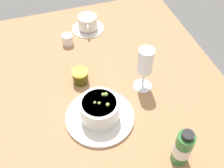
# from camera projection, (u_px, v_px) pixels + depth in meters

# --- Properties ---
(ground_plane) EXTENTS (1.10, 0.84, 0.03)m
(ground_plane) POSITION_uv_depth(u_px,v_px,m) (112.00, 92.00, 0.99)
(ground_plane) COLOR #A8754C
(porridge_bowl) EXTENTS (0.23, 0.23, 0.09)m
(porridge_bowl) POSITION_uv_depth(u_px,v_px,m) (100.00, 111.00, 0.87)
(porridge_bowl) COLOR silver
(porridge_bowl) RESTS_ON ground_plane
(coffee_cup) EXTENTS (0.14, 0.14, 0.07)m
(coffee_cup) POSITION_uv_depth(u_px,v_px,m) (88.00, 24.00, 1.19)
(coffee_cup) COLOR silver
(coffee_cup) RESTS_ON ground_plane
(creamer_jug) EXTENTS (0.05, 0.05, 0.05)m
(creamer_jug) POSITION_uv_depth(u_px,v_px,m) (68.00, 39.00, 1.13)
(creamer_jug) COLOR silver
(creamer_jug) RESTS_ON ground_plane
(wine_glass) EXTENTS (0.07, 0.07, 0.17)m
(wine_glass) POSITION_uv_depth(u_px,v_px,m) (145.00, 63.00, 0.91)
(wine_glass) COLOR white
(wine_glass) RESTS_ON ground_plane
(jam_jar) EXTENTS (0.06, 0.06, 0.05)m
(jam_jar) POSITION_uv_depth(u_px,v_px,m) (80.00, 76.00, 0.99)
(jam_jar) COLOR #35320A
(jam_jar) RESTS_ON ground_plane
(sauce_bottle_green) EXTENTS (0.05, 0.05, 0.14)m
(sauce_bottle_green) POSITION_uv_depth(u_px,v_px,m) (183.00, 148.00, 0.76)
(sauce_bottle_green) COLOR #337233
(sauce_bottle_green) RESTS_ON ground_plane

